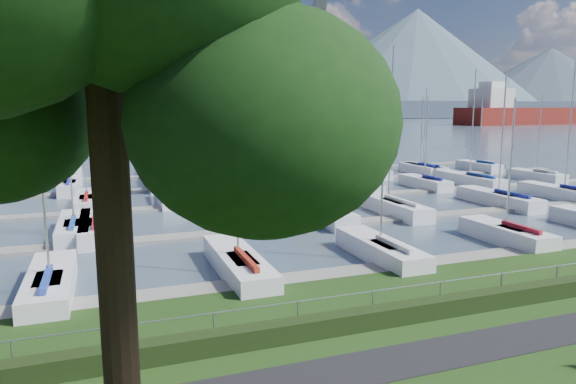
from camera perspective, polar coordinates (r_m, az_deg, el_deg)
name	(u,v)px	position (r m, az deg, el deg)	size (l,w,h in m)	color
path	(444,353)	(18.33, 16.97, -16.70)	(160.00, 2.00, 0.04)	black
water	(122,123)	(276.32, -18.01, 7.28)	(800.00, 540.00, 0.20)	#475868
hedge	(401,313)	(20.13, 12.48, -13.01)	(80.00, 0.70, 0.70)	black
fence	(396,288)	(20.14, 11.95, -10.39)	(0.04, 0.04, 80.00)	gray
foothill	(117,110)	(346.16, -18.52, 8.66)	(900.00, 80.00, 12.00)	#424F61
mountains	(121,55)	(422.77, -18.10, 14.27)	(1190.00, 360.00, 115.00)	#3D4D59
docks	(232,204)	(43.99, -6.25, -1.32)	(90.00, 41.60, 0.25)	gray
crane	(312,137)	(45.10, 2.65, 6.10)	(5.46, 13.47, 22.35)	#595C61
cargo_ship_mid	(257,116)	(237.30, -3.51, 8.38)	(103.53, 39.07, 21.50)	brown
cargo_ship_east	(534,116)	(271.16, 25.64, 7.64)	(89.95, 22.53, 21.50)	maroon
sailboat_fleet	(206,135)	(46.31, -9.07, 6.22)	(75.30, 49.71, 13.69)	navy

